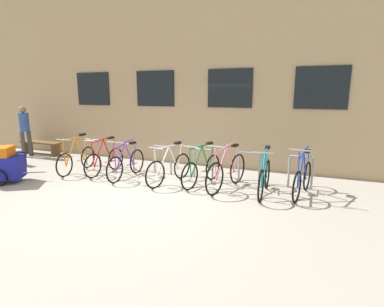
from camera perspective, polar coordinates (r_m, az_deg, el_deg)
name	(u,v)px	position (r m, az deg, el deg)	size (l,w,h in m)	color
ground_plane	(137,197)	(6.60, -10.62, -8.19)	(42.00, 42.00, 0.00)	#9E998E
storefront_building	(219,68)	(11.90, 5.24, 16.00)	(28.00, 5.93, 6.25)	tan
bike_rack	(182,158)	(7.96, -1.86, -0.96)	(6.56, 0.05, 0.79)	gray
bicycle_teal	(264,177)	(6.74, 13.78, -4.43)	(0.44, 1.70, 1.05)	black
bicycle_green	(202,169)	(7.27, 1.93, -3.02)	(0.55, 1.66, 1.03)	black
bicycle_red	(105,160)	(8.59, -16.46, -1.22)	(0.44, 1.62, 1.05)	black
bicycle_blue	(302,178)	(6.91, 20.51, -4.52)	(0.48, 1.63, 1.11)	black
bicycle_pink	(227,171)	(6.98, 6.74, -3.46)	(0.58, 1.80, 1.11)	black
bicycle_orange	(77,159)	(9.03, -21.32, -0.92)	(0.44, 1.68, 1.07)	black
bicycle_white	(169,168)	(7.40, -4.36, -2.78)	(0.56, 1.68, 1.01)	black
bicycle_purple	(126,163)	(8.03, -12.52, -1.89)	(0.44, 1.70, 1.05)	black
bike_trailer	(1,164)	(8.75, -32.88, -1.73)	(1.39, 1.04, 0.93)	navy
wooden_bench	(41,145)	(12.06, -27.08, 1.47)	(1.68, 0.40, 0.47)	brown
person_by_bench	(25,128)	(11.84, -29.54, 4.32)	(0.32, 0.35, 1.75)	#3F3F42
backpack	(21,158)	(10.56, -30.15, -0.83)	(0.28, 0.20, 0.44)	black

